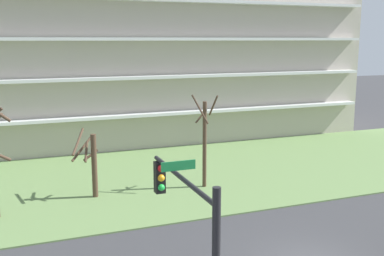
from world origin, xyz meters
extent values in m
cube|color=#66844C|center=(0.00, 14.00, 0.04)|extent=(80.00, 16.00, 0.08)
cube|color=#B2A899|center=(0.00, 27.74, 7.63)|extent=(41.48, 11.47, 15.25)
cube|color=silver|center=(0.00, 21.55, 3.05)|extent=(39.82, 0.90, 0.24)
cube|color=silver|center=(0.00, 21.55, 6.10)|extent=(39.82, 0.90, 0.24)
cube|color=silver|center=(0.00, 21.55, 9.15)|extent=(39.82, 0.90, 0.24)
cube|color=silver|center=(0.00, 21.55, 12.20)|extent=(39.82, 0.90, 0.24)
cylinder|color=#4C3828|center=(-6.84, 11.41, 1.90)|extent=(0.32, 0.32, 3.81)
cylinder|color=#4C3828|center=(-7.25, 11.54, 2.76)|extent=(0.42, 0.96, 1.05)
cylinder|color=#4C3828|center=(-7.42, 12.06, 2.86)|extent=(1.45, 1.31, 1.21)
cylinder|color=#4C3828|center=(-7.65, 11.83, 3.34)|extent=(1.00, 1.75, 1.29)
cylinder|color=#4C3828|center=(-6.96, 11.84, 2.48)|extent=(0.95, 0.40, 0.62)
cylinder|color=#4C3828|center=(-0.16, 10.88, 2.72)|extent=(0.25, 0.25, 5.43)
cylinder|color=#4C3828|center=(-0.61, 10.55, 5.02)|extent=(0.81, 1.04, 1.71)
cylinder|color=#4C3828|center=(0.41, 10.88, 5.15)|extent=(0.12, 1.23, 1.39)
cylinder|color=#4C3828|center=(-0.27, 11.25, 4.45)|extent=(0.84, 0.36, 0.76)
cylinder|color=black|center=(-7.23, -4.49, 5.78)|extent=(0.12, 4.22, 0.12)
cube|color=black|center=(-7.23, -2.68, 5.28)|extent=(0.28, 0.28, 0.90)
sphere|color=red|center=(-7.23, -2.83, 5.58)|extent=(0.20, 0.20, 0.20)
sphere|color=#F2A519|center=(-7.23, -2.83, 5.30)|extent=(0.20, 0.20, 0.20)
sphere|color=green|center=(-7.23, -2.83, 5.02)|extent=(0.20, 0.20, 0.20)
cube|color=#197238|center=(-7.23, -4.28, 6.03)|extent=(0.90, 0.04, 0.24)
camera|label=1|loc=(-10.95, -14.79, 9.12)|focal=43.45mm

